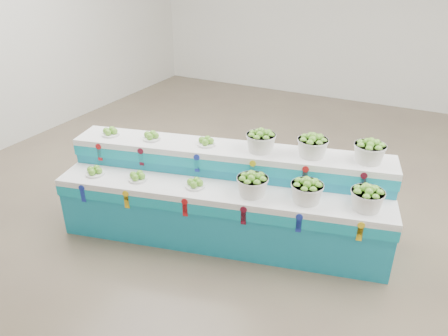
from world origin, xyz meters
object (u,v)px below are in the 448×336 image
(display_stand, at_px, (224,196))
(basket_upper_right, at_px, (369,151))
(basket_lower_left, at_px, (252,184))
(plate_upper_mid, at_px, (151,135))

(display_stand, distance_m, basket_upper_right, 1.64)
(basket_lower_left, xyz_separation_m, basket_upper_right, (1.01, 0.70, 0.30))
(plate_upper_mid, bearing_deg, display_stand, -0.65)
(basket_lower_left, distance_m, basket_upper_right, 1.26)
(plate_upper_mid, bearing_deg, basket_lower_left, -6.33)
(basket_lower_left, height_order, basket_upper_right, basket_upper_right)
(basket_upper_right, bearing_deg, basket_lower_left, -145.31)
(display_stand, xyz_separation_m, plate_upper_mid, (-0.96, 0.01, 0.56))
(basket_lower_left, bearing_deg, basket_upper_right, 34.69)
(basket_lower_left, bearing_deg, display_stand, 160.77)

